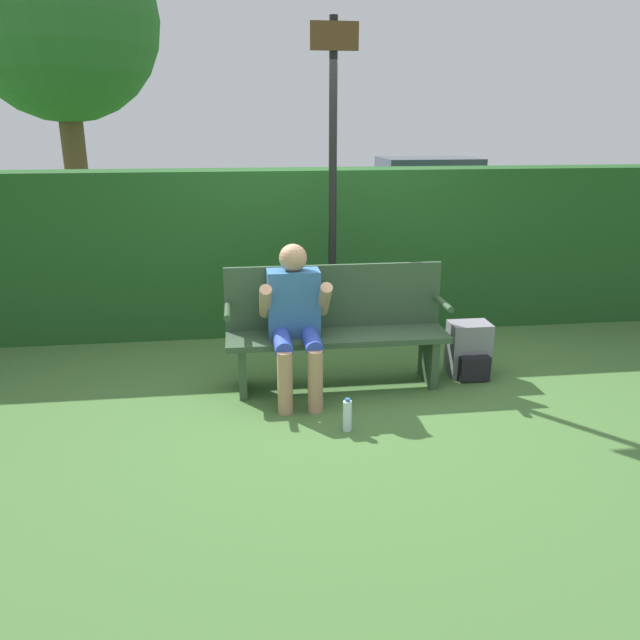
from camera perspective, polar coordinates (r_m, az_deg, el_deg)
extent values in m
plane|color=#426B33|center=(5.02, 1.56, -6.02)|extent=(40.00, 40.00, 0.00)
cube|color=#1E4C1E|center=(6.22, -0.55, 6.34)|extent=(12.00, 0.48, 1.59)
cube|color=#334C33|center=(4.86, 1.60, -1.55)|extent=(1.73, 0.42, 0.05)
cube|color=#334C33|center=(4.96, 1.29, 2.20)|extent=(1.73, 0.04, 0.51)
cube|color=#334C33|center=(4.89, -7.10, -4.33)|extent=(0.06, 0.37, 0.39)
cube|color=#334C33|center=(5.10, 9.88, -3.49)|extent=(0.06, 0.37, 0.39)
cylinder|color=#334C33|center=(4.74, -8.46, 0.81)|extent=(0.05, 0.37, 0.05)
cylinder|color=#334C33|center=(4.99, 11.20, 1.52)|extent=(0.05, 0.37, 0.05)
cube|color=#336699|center=(4.78, -2.43, 1.59)|extent=(0.40, 0.22, 0.51)
sphere|color=tan|center=(4.70, -2.48, 5.69)|extent=(0.21, 0.21, 0.21)
cylinder|color=#2D47B7|center=(4.62, -3.48, -1.92)|extent=(0.13, 0.47, 0.13)
cylinder|color=#2D47B7|center=(4.64, -0.79, -1.81)|extent=(0.13, 0.47, 0.13)
cylinder|color=tan|center=(4.48, -3.21, -5.76)|extent=(0.11, 0.11, 0.47)
cylinder|color=tan|center=(4.50, -0.43, -5.62)|extent=(0.11, 0.11, 0.47)
cylinder|color=tan|center=(4.63, -5.02, 1.70)|extent=(0.09, 0.32, 0.32)
cylinder|color=tan|center=(4.67, 0.40, 1.89)|extent=(0.09, 0.32, 0.32)
cube|color=slate|center=(5.31, 13.41, -2.56)|extent=(0.33, 0.24, 0.45)
cube|color=black|center=(5.21, 13.94, -4.33)|extent=(0.25, 0.08, 0.20)
cylinder|color=silver|center=(4.29, 2.52, -8.75)|extent=(0.06, 0.06, 0.22)
cylinder|color=#2D66B2|center=(4.24, 2.54, -7.31)|extent=(0.03, 0.03, 0.02)
cylinder|color=black|center=(5.53, 1.16, 11.45)|extent=(0.07, 0.07, 2.83)
cube|color=brown|center=(5.49, 1.33, 24.55)|extent=(0.39, 0.02, 0.22)
cube|color=#B7BCC6|center=(14.38, 9.75, 11.15)|extent=(4.36, 1.79, 0.55)
cube|color=#333D4C|center=(14.33, 9.87, 13.33)|extent=(2.10, 1.56, 0.55)
cylinder|color=black|center=(15.62, 13.59, 10.82)|extent=(0.57, 0.19, 0.57)
cylinder|color=black|center=(14.10, 16.04, 9.94)|extent=(0.57, 0.19, 0.57)
cylinder|color=black|center=(14.86, 3.70, 10.94)|extent=(0.57, 0.19, 0.57)
cylinder|color=black|center=(13.25, 5.16, 10.08)|extent=(0.57, 0.19, 0.57)
cylinder|color=brown|center=(9.80, -21.31, 12.09)|extent=(0.32, 0.32, 2.52)
sphere|color=#2D6B2D|center=(9.86, -22.75, 24.01)|extent=(2.64, 2.64, 2.64)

